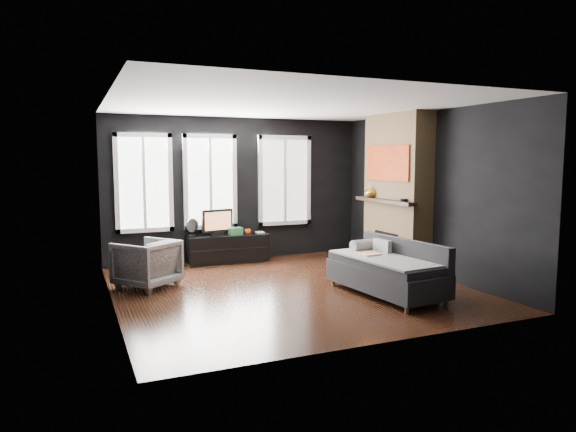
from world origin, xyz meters
name	(u,v)px	position (x,y,z in m)	size (l,w,h in m)	color
floor	(290,288)	(0.00, 0.00, 0.00)	(5.00, 5.00, 0.00)	black
ceiling	(290,104)	(0.00, 0.00, 2.70)	(5.00, 5.00, 0.00)	white
wall_back	(238,189)	(0.00, 2.50, 1.35)	(5.00, 0.02, 2.70)	black
wall_left	(110,204)	(-2.50, 0.00, 1.35)	(0.02, 5.00, 2.70)	black
wall_right	(428,194)	(2.50, 0.00, 1.35)	(0.02, 5.00, 2.70)	black
windows	(215,134)	(-0.45, 2.46, 2.38)	(4.00, 0.16, 1.76)	white
fireplace	(397,192)	(2.30, 0.60, 1.35)	(0.70, 1.62, 2.70)	#93724C
sofa	(386,268)	(1.10, -0.88, 0.39)	(0.91, 1.82, 0.78)	black
stripe_pillow	(382,251)	(1.27, -0.53, 0.56)	(0.08, 0.34, 0.34)	gray
armchair	(147,261)	(-1.95, 0.90, 0.40)	(0.77, 0.72, 0.79)	white
media_console	(228,249)	(-0.30, 2.24, 0.26)	(1.51, 0.47, 0.52)	black
monitor	(217,221)	(-0.49, 2.21, 0.79)	(0.62, 0.13, 0.55)	black
desk_fan	(192,227)	(-0.96, 2.25, 0.69)	(0.25, 0.25, 0.35)	#A9A9A9
mug	(248,231)	(0.09, 2.20, 0.58)	(0.12, 0.09, 0.12)	#F9510F
book	(256,227)	(0.28, 2.27, 0.62)	(0.16, 0.02, 0.21)	#ABA289
storage_box	(235,231)	(-0.15, 2.20, 0.59)	(0.25, 0.16, 0.13)	#337743
mantel_vase	(371,192)	(2.05, 1.05, 1.33)	(0.20, 0.21, 0.20)	gold
mantel_clock	(404,200)	(2.05, 0.05, 1.25)	(0.13, 0.13, 0.04)	black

